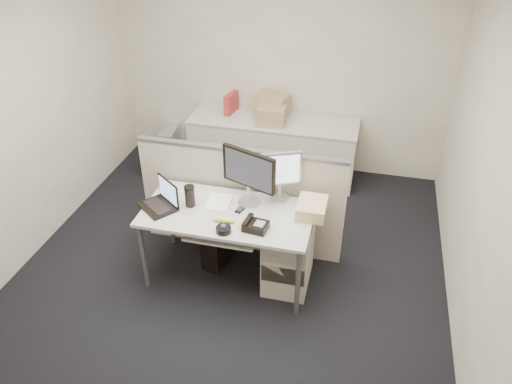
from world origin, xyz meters
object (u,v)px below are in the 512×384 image
(desk, at_px, (228,218))
(laptop, at_px, (156,196))
(monitor_main, at_px, (249,178))
(desk_phone, at_px, (256,226))

(desk, xyz_separation_m, laptop, (-0.62, -0.09, 0.19))
(desk, relative_size, monitor_main, 2.83)
(laptop, bearing_deg, monitor_main, 56.64)
(desk_phone, bearing_deg, desk, 156.60)
(desk, distance_m, monitor_main, 0.41)
(desk_phone, bearing_deg, laptop, -178.31)
(laptop, distance_m, desk_phone, 0.93)
(laptop, bearing_deg, desk, 45.47)
(monitor_main, bearing_deg, desk, -108.54)
(desk_phone, bearing_deg, monitor_main, 120.19)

